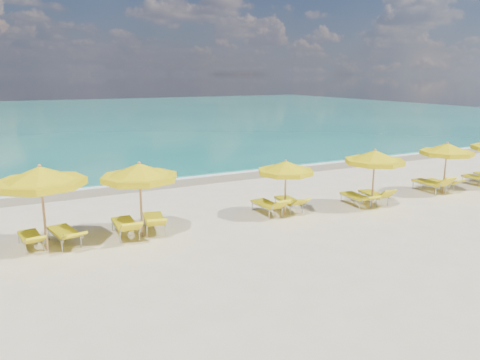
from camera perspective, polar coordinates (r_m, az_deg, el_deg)
name	(u,v)px	position (r m, az deg, el deg)	size (l,w,h in m)	color
ground_plane	(259,221)	(16.87, 2.35, -4.98)	(120.00, 120.00, 0.00)	beige
ocean	(69,117)	(62.66, -20.11, 7.27)	(120.00, 80.00, 0.30)	#147163
wet_sand_band	(185,180)	(23.36, -6.67, -0.04)	(120.00, 2.60, 0.01)	tan
foam_line	(180,177)	(24.09, -7.34, 0.34)	(120.00, 1.20, 0.03)	white
whitecap_near	(38,160)	(31.43, -23.36, 2.29)	(14.00, 0.36, 0.05)	white
whitecap_far	(203,134)	(41.49, -4.49, 5.60)	(18.00, 0.30, 0.05)	white
umbrella_2	(40,177)	(14.65, -23.16, 0.32)	(3.00, 3.00, 2.63)	tan
umbrella_3	(139,173)	(15.07, -12.16, 0.88)	(2.51, 2.51, 2.47)	tan
umbrella_4	(286,168)	(17.13, 5.59, 1.47)	(2.23, 2.23, 2.11)	tan
umbrella_5	(375,158)	(18.82, 16.09, 2.64)	(2.61, 2.61, 2.34)	tan
umbrella_6	(447,149)	(22.22, 23.92, 3.42)	(2.30, 2.30, 2.29)	tan
lounger_2_left	(31,241)	(15.60, -24.13, -6.83)	(0.74, 1.78, 0.66)	#A5A8AD
lounger_2_right	(65,237)	(15.49, -20.56, -6.54)	(1.00, 2.06, 0.71)	#A5A8AD
lounger_3_left	(126,229)	(15.63, -13.76, -5.86)	(0.75, 2.06, 0.84)	#A5A8AD
lounger_3_right	(154,224)	(15.98, -10.41, -5.31)	(1.03, 2.06, 0.79)	#A5A8AD
lounger_4_left	(267,208)	(17.58, 3.37, -3.48)	(0.67, 1.88, 0.81)	#A5A8AD
lounger_4_right	(289,205)	(18.19, 6.03, -3.00)	(0.72, 1.88, 0.73)	#A5A8AD
lounger_5_left	(356,200)	(19.29, 13.99, -2.41)	(0.70, 1.89, 0.67)	#A5A8AD
lounger_5_right	(374,198)	(19.84, 16.03, -2.10)	(0.79, 1.82, 0.80)	#A5A8AD
lounger_6_left	(430,187)	(22.51, 22.14, -0.75)	(0.73, 1.97, 0.92)	#A5A8AD
lounger_6_right	(440,185)	(23.18, 23.22, -0.58)	(0.61, 1.75, 0.66)	#A5A8AD
lounger_7_left	(479,181)	(24.71, 27.08, -0.12)	(0.64, 1.84, 0.83)	#A5A8AD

